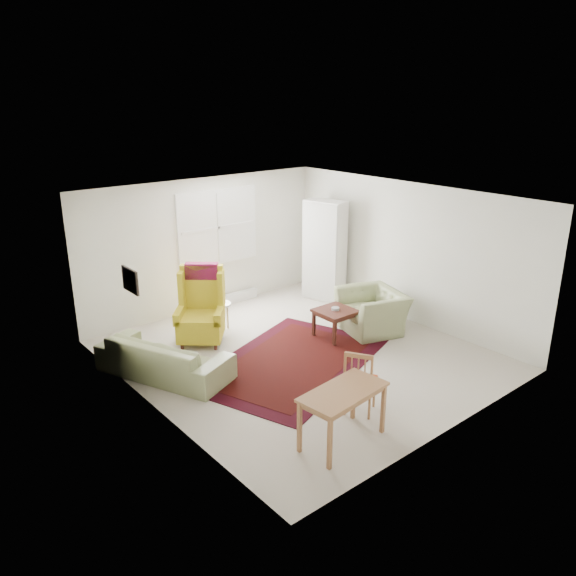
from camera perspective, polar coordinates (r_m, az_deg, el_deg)
room at (r=8.65m, az=0.47°, el=1.17°), size 5.04×5.54×2.51m
rug at (r=8.71m, az=0.36°, el=-7.52°), size 3.57×2.90×0.03m
sofa at (r=8.39m, az=-12.50°, el=-6.14°), size 1.50×2.16×0.81m
armchair at (r=9.83m, az=8.55°, el=-1.94°), size 1.23×1.32×0.85m
wingback_chair at (r=9.26m, az=-8.94°, el=-1.86°), size 1.07×1.08×1.29m
coffee_table at (r=9.54m, az=4.79°, el=-3.59°), size 0.61×0.61×0.50m
stool at (r=9.87m, az=-6.86°, el=-2.87°), size 0.43×0.43×0.50m
cabinet at (r=11.12m, az=3.74°, el=3.80°), size 0.61×0.88×1.99m
desk at (r=6.77m, az=5.56°, el=-12.85°), size 1.13×0.65×0.69m
desk_chair at (r=7.35m, az=7.37°, el=-9.24°), size 0.54×0.54×0.90m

